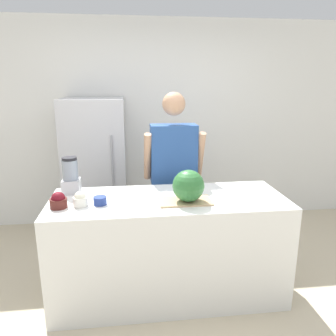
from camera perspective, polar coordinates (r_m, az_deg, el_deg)
ground_plane at (r=2.87m, az=1.11°, el=-25.07°), size 14.00×14.00×0.00m
wall_back at (r=4.30m, az=-2.73°, el=7.62°), size 8.00×0.06×2.60m
counter_island at (r=2.93m, az=0.09°, el=-13.57°), size 1.96×0.75×0.90m
refrigerator at (r=4.02m, az=-12.40°, el=-0.10°), size 0.71×0.71×1.66m
person at (r=3.35m, az=0.96°, el=-1.59°), size 0.60×0.27×1.75m
cutting_board at (r=2.66m, az=2.98°, el=-5.79°), size 0.42×0.23×0.01m
watermelon at (r=2.60m, az=3.57°, el=-3.11°), size 0.26×0.26×0.26m
bowl_cherries at (r=2.66m, az=-18.55°, el=-5.45°), size 0.13×0.13×0.13m
bowl_cream at (r=2.64m, az=-15.02°, el=-5.33°), size 0.11×0.11×0.12m
bowl_small_blue at (r=2.64m, az=-11.75°, el=-5.60°), size 0.10×0.10×0.07m
blender at (r=2.95m, az=-16.60°, el=-1.40°), size 0.15×0.15×0.32m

